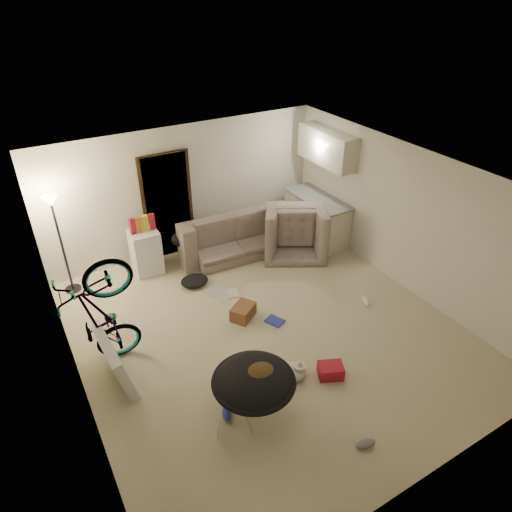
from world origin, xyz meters
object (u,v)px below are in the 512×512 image
floor_lamp (56,224)px  sofa (231,235)px  kitchen_counter (316,219)px  mini_fridge (146,252)px  armchair (293,231)px  bicycle (106,339)px  saucer_chair (254,387)px  drink_case_a (243,312)px  drink_case_b (331,371)px  juicer (299,369)px  tv_box (114,359)px

floor_lamp → sofa: (3.07, -0.20, -0.98)m
kitchen_counter → mini_fridge: bearing=171.0°
armchair → bicycle: bearing=48.7°
saucer_chair → drink_case_a: size_ratio=2.58×
drink_case_b → kitchen_counter: bearing=80.8°
drink_case_a → drink_case_b: 1.78m
floor_lamp → armchair: size_ratio=1.52×
juicer → armchair: bearing=57.3°
mini_fridge → kitchen_counter: bearing=-7.6°
sofa → drink_case_a: bearing=70.6°
mini_fridge → saucer_chair: size_ratio=0.81×
armchair → mini_fridge: mini_fridge is taller
sofa → bicycle: bearing=36.7°
kitchen_counter → bicycle: bearing=-162.3°
saucer_chair → tv_box: bearing=133.2°
bicycle → juicer: bicycle is taller
sofa → drink_case_a: sofa is taller
floor_lamp → tv_box: 2.64m
armchair → mini_fridge: 2.91m
juicer → sofa: bearing=77.7°
kitchen_counter → armchair: bearing=-170.9°
kitchen_counter → bicycle: 4.97m
saucer_chair → tv_box: size_ratio=0.96×
floor_lamp → saucer_chair: bearing=-69.6°
kitchen_counter → drink_case_b: (-2.16, -3.27, -0.34)m
drink_case_a → drink_case_b: size_ratio=1.20×
bicycle → floor_lamp: bearing=6.7°
armchair → drink_case_b: bearing=94.0°
drink_case_a → juicer: bearing=-120.2°
juicer → mini_fridge: bearing=104.9°
tv_box → drink_case_b: tv_box is taller
kitchen_counter → sofa: (-1.76, 0.45, -0.11)m
sofa → tv_box: bearing=40.5°
floor_lamp → armchair: (4.19, -0.75, -0.92)m
drink_case_b → juicer: juicer is taller
armchair → drink_case_b: (-1.52, -3.17, -0.29)m
floor_lamp → mini_fridge: 1.62m
drink_case_b → floor_lamp: bearing=148.5°
tv_box → juicer: size_ratio=4.23×
mini_fridge → juicer: (0.95, -3.58, -0.32)m
mini_fridge → juicer: 3.72m
sofa → armchair: 1.25m
tv_box → mini_fridge: bearing=59.8°
mini_fridge → drink_case_b: bearing=-69.6°
mini_fridge → tv_box: mini_fridge is taller
sofa → drink_case_b: bearing=87.2°
drink_case_b → bicycle: bearing=169.9°
sofa → saucer_chair: size_ratio=2.16×
mini_fridge → drink_case_a: 2.30m
drink_case_b → sofa: bearing=108.2°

